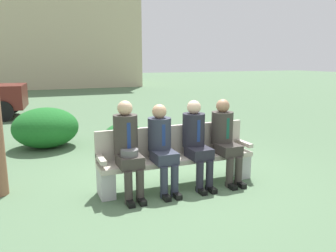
{
  "coord_description": "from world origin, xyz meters",
  "views": [
    {
      "loc": [
        -2.01,
        -4.55,
        1.9
      ],
      "look_at": [
        -0.04,
        0.25,
        0.85
      ],
      "focal_mm": 35.48,
      "sensor_mm": 36.0,
      "label": 1
    }
  ],
  "objects_px": {
    "park_bench": "(176,156)",
    "shrub_mid_lawn": "(46,128)",
    "seated_man_leftmost": "(128,144)",
    "shrub_near_bench": "(124,135)",
    "seated_man_centerright": "(196,139)",
    "seated_man_rightmost": "(225,136)",
    "building_backdrop": "(15,21)",
    "seated_man_centerleft": "(162,143)"
  },
  "relations": [
    {
      "from": "park_bench",
      "to": "shrub_mid_lawn",
      "type": "bearing_deg",
      "value": 119.62
    },
    {
      "from": "seated_man_rightmost",
      "to": "shrub_mid_lawn",
      "type": "bearing_deg",
      "value": 128.11
    },
    {
      "from": "park_bench",
      "to": "seated_man_centerleft",
      "type": "relative_size",
      "value": 1.91
    },
    {
      "from": "seated_man_centerright",
      "to": "seated_man_rightmost",
      "type": "bearing_deg",
      "value": -0.07
    },
    {
      "from": "shrub_mid_lawn",
      "to": "seated_man_centerright",
      "type": "bearing_deg",
      "value": -57.87
    },
    {
      "from": "seated_man_rightmost",
      "to": "shrub_near_bench",
      "type": "relative_size",
      "value": 1.49
    },
    {
      "from": "seated_man_leftmost",
      "to": "building_backdrop",
      "type": "xyz_separation_m",
      "value": [
        -1.91,
        21.61,
        3.69
      ]
    },
    {
      "from": "seated_man_leftmost",
      "to": "seated_man_centerleft",
      "type": "bearing_deg",
      "value": -0.2
    },
    {
      "from": "park_bench",
      "to": "seated_man_leftmost",
      "type": "xyz_separation_m",
      "value": [
        -0.8,
        -0.13,
        0.3
      ]
    },
    {
      "from": "seated_man_leftmost",
      "to": "shrub_mid_lawn",
      "type": "xyz_separation_m",
      "value": [
        -0.95,
        3.21,
        -0.31
      ]
    },
    {
      "from": "building_backdrop",
      "to": "shrub_near_bench",
      "type": "bearing_deg",
      "value": -82.5
    },
    {
      "from": "seated_man_leftmost",
      "to": "shrub_near_bench",
      "type": "xyz_separation_m",
      "value": [
        0.61,
        2.52,
        -0.47
      ]
    },
    {
      "from": "park_bench",
      "to": "shrub_near_bench",
      "type": "bearing_deg",
      "value": 94.63
    },
    {
      "from": "seated_man_leftmost",
      "to": "park_bench",
      "type": "bearing_deg",
      "value": 9.39
    },
    {
      "from": "seated_man_centerleft",
      "to": "seated_man_centerright",
      "type": "distance_m",
      "value": 0.56
    },
    {
      "from": "seated_man_rightmost",
      "to": "seated_man_leftmost",
      "type": "bearing_deg",
      "value": -179.97
    },
    {
      "from": "park_bench",
      "to": "building_backdrop",
      "type": "relative_size",
      "value": 0.15
    },
    {
      "from": "seated_man_leftmost",
      "to": "shrub_near_bench",
      "type": "height_order",
      "value": "seated_man_leftmost"
    },
    {
      "from": "seated_man_centerright",
      "to": "building_backdrop",
      "type": "height_order",
      "value": "building_backdrop"
    },
    {
      "from": "seated_man_centerright",
      "to": "building_backdrop",
      "type": "relative_size",
      "value": 0.08
    },
    {
      "from": "park_bench",
      "to": "building_backdrop",
      "type": "distance_m",
      "value": 22.01
    },
    {
      "from": "seated_man_centerleft",
      "to": "seated_man_centerright",
      "type": "relative_size",
      "value": 0.98
    },
    {
      "from": "seated_man_leftmost",
      "to": "shrub_mid_lawn",
      "type": "bearing_deg",
      "value": 106.51
    },
    {
      "from": "park_bench",
      "to": "shrub_near_bench",
      "type": "xyz_separation_m",
      "value": [
        -0.19,
        2.39,
        -0.17
      ]
    },
    {
      "from": "seated_man_leftmost",
      "to": "seated_man_centerright",
      "type": "distance_m",
      "value": 1.06
    },
    {
      "from": "seated_man_rightmost",
      "to": "shrub_near_bench",
      "type": "height_order",
      "value": "seated_man_rightmost"
    },
    {
      "from": "seated_man_centerright",
      "to": "shrub_near_bench",
      "type": "bearing_deg",
      "value": 100.33
    },
    {
      "from": "seated_man_rightmost",
      "to": "shrub_near_bench",
      "type": "bearing_deg",
      "value": 110.9
    },
    {
      "from": "shrub_near_bench",
      "to": "building_backdrop",
      "type": "distance_m",
      "value": 19.7
    },
    {
      "from": "seated_man_centerright",
      "to": "shrub_mid_lawn",
      "type": "xyz_separation_m",
      "value": [
        -2.02,
        3.21,
        -0.29
      ]
    },
    {
      "from": "seated_man_rightmost",
      "to": "shrub_mid_lawn",
      "type": "xyz_separation_m",
      "value": [
        -2.52,
        3.21,
        -0.29
      ]
    },
    {
      "from": "seated_man_centerleft",
      "to": "shrub_mid_lawn",
      "type": "bearing_deg",
      "value": 114.43
    },
    {
      "from": "park_bench",
      "to": "seated_man_rightmost",
      "type": "relative_size",
      "value": 1.87
    },
    {
      "from": "building_backdrop",
      "to": "seated_man_centerleft",
      "type": "bearing_deg",
      "value": -83.62
    },
    {
      "from": "seated_man_centerright",
      "to": "shrub_mid_lawn",
      "type": "height_order",
      "value": "seated_man_centerright"
    },
    {
      "from": "building_backdrop",
      "to": "shrub_mid_lawn",
      "type": "bearing_deg",
      "value": -87.03
    },
    {
      "from": "seated_man_leftmost",
      "to": "seated_man_centerright",
      "type": "bearing_deg",
      "value": 0.07
    },
    {
      "from": "seated_man_centerright",
      "to": "seated_man_rightmost",
      "type": "xyz_separation_m",
      "value": [
        0.5,
        -0.0,
        -0.0
      ]
    },
    {
      "from": "shrub_mid_lawn",
      "to": "seated_man_rightmost",
      "type": "bearing_deg",
      "value": -51.89
    },
    {
      "from": "shrub_near_bench",
      "to": "shrub_mid_lawn",
      "type": "bearing_deg",
      "value": 156.0
    },
    {
      "from": "park_bench",
      "to": "seated_man_rightmost",
      "type": "distance_m",
      "value": 0.83
    },
    {
      "from": "seated_man_centerleft",
      "to": "shrub_near_bench",
      "type": "relative_size",
      "value": 1.46
    }
  ]
}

